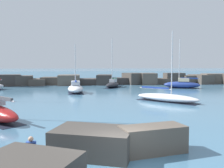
% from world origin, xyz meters
% --- Properties ---
extents(open_sea_beyond, '(400.00, 116.00, 0.01)m').
position_xyz_m(open_sea_beyond, '(0.00, 105.21, 0.00)').
color(open_sea_beyond, '#386684').
rests_on(open_sea_beyond, ground).
extents(breakwater_jetty, '(64.63, 7.22, 2.52)m').
position_xyz_m(breakwater_jetty, '(2.49, 45.16, 1.02)').
color(breakwater_jetty, brown).
rests_on(breakwater_jetty, ground).
extents(foreground_rocks, '(9.25, 8.04, 1.37)m').
position_xyz_m(foreground_rocks, '(-1.80, 0.08, 0.64)').
color(foreground_rocks, brown).
rests_on(foreground_rocks, ground).
extents(sailboat_moored_1, '(6.78, 7.05, 8.20)m').
position_xyz_m(sailboat_moored_1, '(8.44, 18.27, 0.49)').
color(sailboat_moored_1, white).
rests_on(sailboat_moored_1, ground).
extents(sailboat_moored_2, '(6.88, 4.61, 9.10)m').
position_xyz_m(sailboat_moored_2, '(17.26, 34.44, 0.71)').
color(sailboat_moored_2, navy).
rests_on(sailboat_moored_2, ground).
extents(sailboat_moored_5, '(2.60, 5.92, 7.49)m').
position_xyz_m(sailboat_moored_5, '(-2.33, 29.20, 0.70)').
color(sailboat_moored_5, white).
rests_on(sailboat_moored_5, ground).
extents(sailboat_moored_7, '(4.21, 6.12, 9.33)m').
position_xyz_m(sailboat_moored_7, '(4.66, 37.66, 0.61)').
color(sailboat_moored_7, black).
rests_on(sailboat_moored_7, ground).
extents(person_on_rocks, '(0.36, 0.22, 1.56)m').
position_xyz_m(person_on_rocks, '(-3.65, -0.04, 0.86)').
color(person_on_rocks, '#282833').
rests_on(person_on_rocks, ground).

